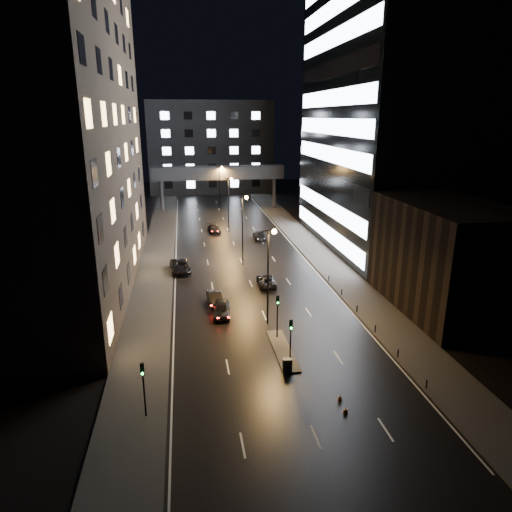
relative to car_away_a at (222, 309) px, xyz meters
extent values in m
plane|color=black|center=(4.58, 29.34, -0.77)|extent=(160.00, 160.00, 0.00)
cube|color=#383533|center=(-7.92, 24.34, -0.70)|extent=(5.00, 110.00, 0.15)
cube|color=#383533|center=(17.08, 24.34, -0.70)|extent=(5.00, 110.00, 0.15)
cube|color=#2D2319|center=(-17.92, 13.34, 19.23)|extent=(15.00, 48.00, 40.00)
cube|color=black|center=(24.58, -1.66, 5.23)|extent=(10.00, 18.00, 12.00)
cube|color=black|center=(29.58, 25.34, 21.73)|extent=(20.00, 36.00, 45.00)
cube|color=#333335|center=(4.58, 87.34, 11.73)|extent=(34.00, 14.00, 25.00)
cube|color=#333335|center=(4.58, 59.34, 7.73)|extent=(30.00, 3.00, 3.00)
cylinder|color=#333335|center=(-8.42, 59.34, 2.73)|extent=(0.80, 0.80, 7.00)
cylinder|color=#333335|center=(17.58, 59.34, 2.73)|extent=(0.80, 0.80, 7.00)
cube|color=#383533|center=(4.88, -8.66, -0.70)|extent=(1.60, 8.00, 0.15)
cylinder|color=black|center=(4.88, -6.16, 1.13)|extent=(0.12, 0.12, 3.50)
cube|color=black|center=(4.88, -6.16, 3.33)|extent=(0.28, 0.22, 0.90)
sphere|color=#0CFF33|center=(4.88, -6.30, 3.05)|extent=(0.18, 0.18, 0.18)
cylinder|color=black|center=(4.88, -11.66, 1.13)|extent=(0.12, 0.12, 3.50)
cube|color=black|center=(4.88, -11.66, 3.33)|extent=(0.28, 0.22, 0.90)
sphere|color=#0CFF33|center=(4.88, -11.80, 3.05)|extent=(0.18, 0.18, 0.18)
cylinder|color=black|center=(-6.92, -16.66, 0.98)|extent=(0.12, 0.12, 3.50)
cube|color=black|center=(-6.92, -16.66, 3.18)|extent=(0.28, 0.22, 0.90)
sphere|color=#0CFF33|center=(-6.92, -16.80, 2.90)|extent=(0.18, 0.18, 0.18)
cylinder|color=black|center=(14.78, -16.66, -0.32)|extent=(0.12, 0.12, 0.90)
cylinder|color=black|center=(14.78, -11.66, -0.32)|extent=(0.12, 0.12, 0.90)
cylinder|color=black|center=(14.78, -6.66, -0.32)|extent=(0.12, 0.12, 0.90)
cylinder|color=black|center=(14.78, -1.66, -0.32)|extent=(0.12, 0.12, 0.90)
cylinder|color=black|center=(14.78, 3.34, -0.32)|extent=(0.12, 0.12, 0.90)
cylinder|color=black|center=(14.78, 8.34, -0.32)|extent=(0.12, 0.12, 0.90)
cylinder|color=black|center=(4.58, -2.66, 4.23)|extent=(0.18, 0.18, 10.00)
cylinder|color=black|center=(4.58, -2.66, 9.23)|extent=(1.20, 0.12, 0.12)
sphere|color=#FF9E38|center=(5.18, -2.66, 9.13)|extent=(0.50, 0.50, 0.50)
cylinder|color=black|center=(4.58, 17.34, 4.23)|extent=(0.18, 0.18, 10.00)
cylinder|color=black|center=(4.58, 17.34, 9.23)|extent=(1.20, 0.12, 0.12)
sphere|color=#FF9E38|center=(5.18, 17.34, 9.13)|extent=(0.50, 0.50, 0.50)
cylinder|color=black|center=(4.58, 37.34, 4.23)|extent=(0.18, 0.18, 10.00)
cylinder|color=black|center=(4.58, 37.34, 9.23)|extent=(1.20, 0.12, 0.12)
sphere|color=#FF9E38|center=(5.18, 37.34, 9.13)|extent=(0.50, 0.50, 0.50)
cylinder|color=black|center=(4.58, 57.34, 4.23)|extent=(0.18, 0.18, 10.00)
cylinder|color=black|center=(4.58, 57.34, 9.23)|extent=(1.20, 0.12, 0.12)
sphere|color=#FF9E38|center=(5.18, 57.34, 9.13)|extent=(0.50, 0.50, 0.50)
imported|color=black|center=(0.00, 0.00, 0.00)|extent=(2.26, 4.69, 1.55)
imported|color=black|center=(-0.48, 3.40, -0.08)|extent=(1.89, 4.35, 1.39)
imported|color=black|center=(-4.42, 15.68, 0.01)|extent=(3.12, 5.88, 1.57)
imported|color=black|center=(1.83, 37.59, -0.09)|extent=(2.47, 4.91, 1.37)
imported|color=black|center=(6.46, 8.43, -0.13)|extent=(2.27, 4.71, 1.29)
imported|color=black|center=(9.41, 31.33, -0.05)|extent=(2.27, 5.07, 1.44)
cube|color=#4A4A4C|center=(4.48, -12.36, -0.06)|extent=(0.84, 0.56, 1.13)
cone|color=#D95C0B|center=(7.47, -18.44, -0.51)|extent=(0.47, 0.47, 0.53)
cone|color=#FF660D|center=(7.58, -16.88, -0.50)|extent=(0.40, 0.40, 0.54)
camera|label=1|loc=(-3.50, -45.59, 20.02)|focal=32.00mm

